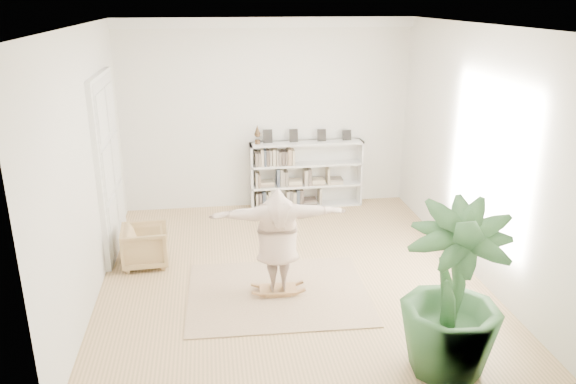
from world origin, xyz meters
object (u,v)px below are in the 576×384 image
object	(u,v)px
person	(278,237)
houseplant	(453,292)
bookshelf	(306,175)
armchair	(145,246)
rocker_board	(278,290)

from	to	relation	value
person	houseplant	distance (m)	2.53
bookshelf	person	xyz separation A→B (m)	(-0.99, -3.44, 0.23)
armchair	person	xyz separation A→B (m)	(1.91, -1.21, 0.55)
person	houseplant	world-z (taller)	houseplant
bookshelf	person	bearing A→B (deg)	-106.13
armchair	rocker_board	distance (m)	2.27
bookshelf	armchair	xyz separation A→B (m)	(-2.90, -2.23, -0.32)
armchair	houseplant	xyz separation A→B (m)	(3.55, -3.13, 0.66)
armchair	rocker_board	size ratio (longest dim) A/B	1.33
bookshelf	rocker_board	xyz separation A→B (m)	(-0.99, -3.44, -0.57)
rocker_board	houseplant	xyz separation A→B (m)	(1.64, -1.93, 0.91)
armchair	person	distance (m)	2.33
bookshelf	rocker_board	distance (m)	3.62
bookshelf	rocker_board	bearing A→B (deg)	-106.13
bookshelf	rocker_board	world-z (taller)	bookshelf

